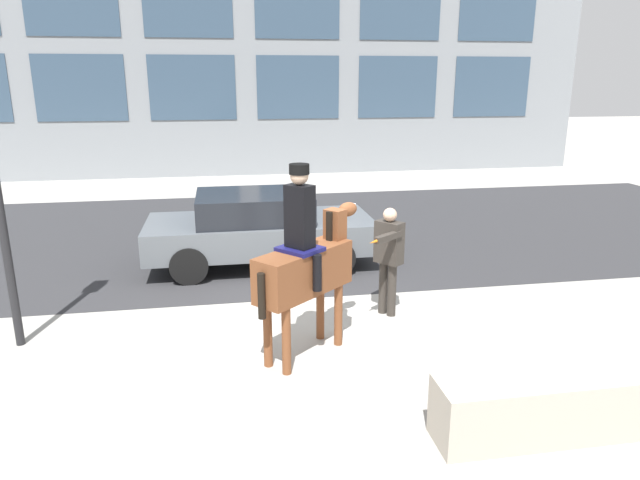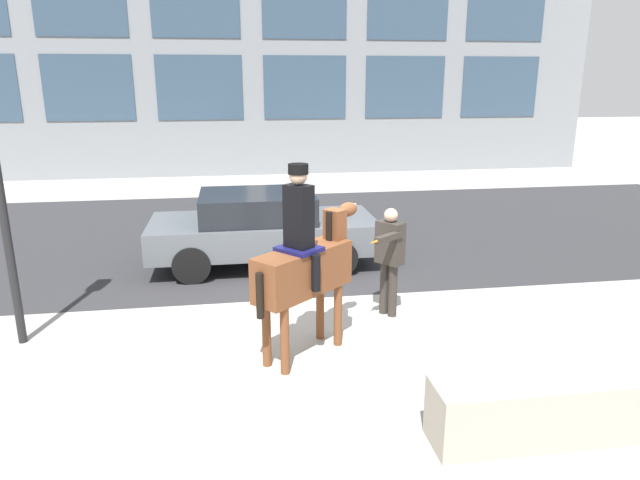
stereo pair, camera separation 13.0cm
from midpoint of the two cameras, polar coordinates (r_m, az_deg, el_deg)
The scene contains 6 objects.
ground_plane at distance 8.77m, azimuth -2.16°, elevation -7.16°, with size 80.00×80.00×0.00m, color #9E9B93.
road_surface at distance 13.25m, azimuth -4.56°, elevation 0.86°, with size 25.15×8.50×0.01m.
mounted_horse_lead at distance 7.05m, azimuth -0.98°, elevation -2.29°, with size 1.53×1.39×2.47m.
pedestrian_bystander at distance 8.39m, azimuth 7.41°, elevation -1.38°, with size 0.68×0.82×1.64m.
street_car_near_lane at distance 10.75m, azimuth -5.49°, elevation 1.29°, with size 4.18×1.90×1.39m.
planter_ledge at distance 6.37m, azimuth 24.10°, elevation -14.94°, with size 2.76×0.56×0.64m.
Camera 2 is at (-0.84, -8.03, 3.44)m, focal length 32.00 mm.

